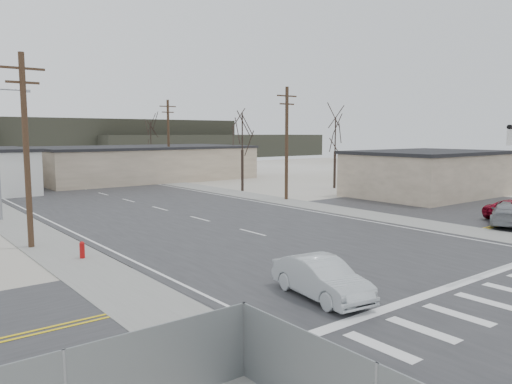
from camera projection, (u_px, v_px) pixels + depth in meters
ground at (355, 260)px, 23.66m from camera, size 140.00×140.00×0.00m
main_road at (193, 217)px, 35.41m from camera, size 18.00×110.00×0.05m
cross_road at (355, 259)px, 23.66m from camera, size 90.00×10.00×0.04m
parking_lot at (462, 207)px, 40.56m from camera, size 18.00×20.00×0.03m
sidewalk_left at (14, 224)px, 32.86m from camera, size 3.00×90.00×0.06m
sidewalk_right at (264, 198)px, 45.79m from camera, size 3.00×90.00×0.06m
fire_hydrant at (82, 250)px, 23.65m from camera, size 0.24×0.24×0.87m
building_right_far at (144, 163)px, 63.98m from camera, size 26.30×14.30×4.30m
building_lot at (427, 173)px, 47.45m from camera, size 14.30×10.30×4.30m
upole_left_b at (26, 148)px, 25.43m from camera, size 2.20×0.30×10.00m
upole_right_a at (287, 141)px, 44.16m from camera, size 2.20×0.30×10.00m
upole_right_b at (168, 139)px, 61.40m from camera, size 2.20×0.30×10.00m
streetlight_main at (0, 146)px, 33.71m from camera, size 2.40×0.25×9.00m
tree_right_mid at (242, 133)px, 50.96m from camera, size 3.74×3.74×8.33m
tree_right_far at (151, 136)px, 72.90m from camera, size 3.52×3.52×7.84m
tree_lot at (335, 137)px, 53.66m from camera, size 3.52×3.52×7.84m
hill_center at (60, 140)px, 107.50m from camera, size 80.00×18.00×9.00m
hill_right at (211, 146)px, 124.36m from camera, size 60.00×18.00×5.50m
sedan_crossing at (321, 278)px, 17.98m from camera, size 2.16×4.59×1.46m
car_far_a at (93, 176)px, 59.04m from camera, size 4.34×6.38×1.72m
car_parked_silver at (508, 214)px, 32.22m from camera, size 5.28×3.86×1.42m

